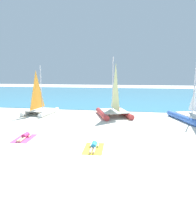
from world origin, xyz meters
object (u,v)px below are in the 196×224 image
object	(u,v)px
sailboat_blue	(196,111)
towel_right	(94,148)
sailboat_white	(40,107)
sunbather_left	(25,136)
sailboat_red	(114,108)
sunbather_right	(94,146)
towel_left	(24,138)

from	to	relation	value
sailboat_blue	towel_right	bearing A→B (deg)	-150.70
sailboat_white	sunbather_left	xyz separation A→B (m)	(2.74, -7.85, -0.63)
sailboat_red	sailboat_blue	xyz separation A→B (m)	(7.61, -0.75, 0.04)
towel_right	sunbather_right	bearing A→B (deg)	94.12
sailboat_red	towel_right	distance (m)	9.23
towel_left	sunbather_left	distance (m)	0.14
sunbather_left	sailboat_blue	bearing A→B (deg)	24.51
sailboat_white	towel_right	bearing A→B (deg)	-45.35
sailboat_white	towel_right	size ratio (longest dim) A/B	2.70
sailboat_red	towel_right	size ratio (longest dim) A/B	3.13
sailboat_red	sailboat_white	xyz separation A→B (m)	(-7.92, -0.28, -0.12)
sailboat_white	towel_left	bearing A→B (deg)	-66.89
sailboat_white	sunbather_left	world-z (taller)	sailboat_white
sunbather_right	sailboat_blue	bearing A→B (deg)	42.57
sailboat_white	sunbather_left	bearing A→B (deg)	-66.79
sailboat_blue	towel_left	bearing A→B (deg)	-167.40
sailboat_white	sunbather_right	size ratio (longest dim) A/B	3.27
sailboat_blue	sunbather_left	size ratio (longest dim) A/B	3.97
towel_left	sunbather_right	world-z (taller)	sunbather_right
sailboat_red	sunbather_left	distance (m)	9.68
sailboat_white	towel_right	distance (m)	11.76
towel_left	sunbather_right	bearing A→B (deg)	-10.63
sailboat_blue	towel_left	world-z (taller)	sailboat_blue
sailboat_blue	sailboat_white	size ratio (longest dim) A/B	1.21
sailboat_blue	sunbather_left	bearing A→B (deg)	-167.63
towel_left	towel_right	bearing A→B (deg)	-11.37
sunbather_left	sunbather_right	xyz separation A→B (m)	(4.90, -0.99, 0.00)
towel_right	sunbather_right	size ratio (longest dim) A/B	1.21
sailboat_red	sunbather_right	bearing A→B (deg)	-111.57
sunbather_right	sailboat_white	bearing A→B (deg)	126.72
sailboat_red	towel_left	bearing A→B (deg)	-142.06
towel_left	sunbather_right	distance (m)	4.98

